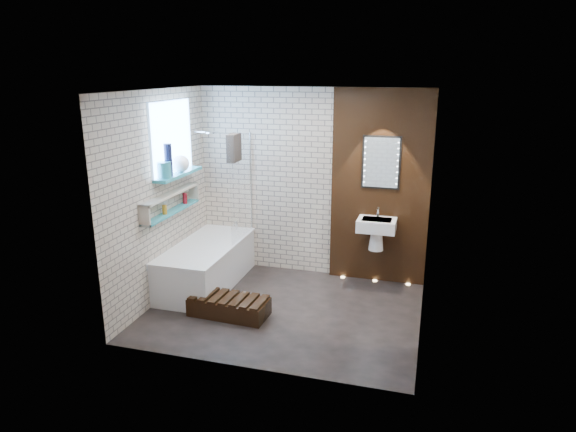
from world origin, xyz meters
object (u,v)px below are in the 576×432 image
(bath_screen, at_px, (241,187))
(walnut_step, at_px, (229,307))
(washbasin, at_px, (377,229))
(led_mirror, at_px, (381,163))
(bathtub, at_px, (207,264))

(bath_screen, height_order, walnut_step, bath_screen)
(washbasin, bearing_deg, led_mirror, 90.00)
(led_mirror, relative_size, walnut_step, 0.75)
(led_mirror, height_order, walnut_step, led_mirror)
(bathtub, relative_size, washbasin, 3.00)
(bathtub, height_order, led_mirror, led_mirror)
(led_mirror, bearing_deg, bathtub, -160.22)
(bath_screen, relative_size, washbasin, 2.41)
(bath_screen, bearing_deg, led_mirror, 10.66)
(bathtub, distance_m, washbasin, 2.32)
(bath_screen, relative_size, walnut_step, 1.51)
(walnut_step, bearing_deg, washbasin, 41.56)
(bath_screen, distance_m, washbasin, 1.89)
(led_mirror, bearing_deg, bath_screen, -169.34)
(bathtub, height_order, washbasin, washbasin)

